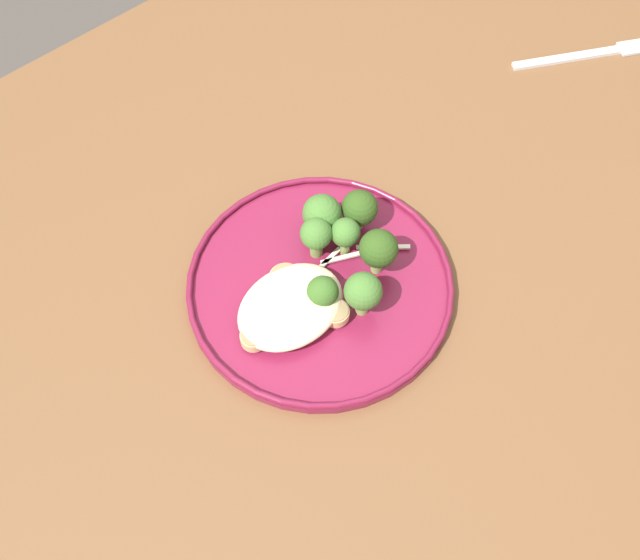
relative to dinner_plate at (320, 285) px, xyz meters
name	(u,v)px	position (x,y,z in m)	size (l,w,h in m)	color
ground	(324,470)	(-0.02, -0.02, -0.75)	(6.00, 6.00, 0.00)	#47423D
wooden_dining_table	(327,303)	(-0.02, -0.02, -0.09)	(1.40, 1.00, 0.74)	brown
dinner_plate	(320,285)	(0.00, 0.00, 0.00)	(0.29, 0.29, 0.02)	maroon
noodle_bed	(290,306)	(0.05, 0.01, 0.02)	(0.12, 0.09, 0.03)	beige
seared_scallop_tilted_round	(285,280)	(0.03, -0.02, 0.01)	(0.04, 0.04, 0.02)	#DBB77A
seared_scallop_right_edge	(253,338)	(0.10, 0.01, 0.01)	(0.03, 0.03, 0.01)	#DBB77A
seared_scallop_on_noodles	(336,313)	(0.01, 0.04, 0.01)	(0.03, 0.03, 0.01)	#DBB77A
seared_scallop_front_small	(278,331)	(0.07, 0.02, 0.01)	(0.03, 0.03, 0.02)	#E5C689
broccoli_floret_small_sprig	(379,249)	(-0.06, 0.03, 0.04)	(0.04, 0.04, 0.06)	#89A356
broccoli_floret_beside_noodles	(323,292)	(0.01, 0.02, 0.03)	(0.03, 0.03, 0.04)	#7A994C
broccoli_floret_rear_charred	(363,292)	(-0.01, 0.05, 0.04)	(0.04, 0.04, 0.06)	#89A356
broccoli_floret_split_head	(315,236)	(-0.02, -0.03, 0.04)	(0.04, 0.04, 0.06)	#7A994C
broccoli_floret_right_tilted	(322,214)	(-0.05, -0.05, 0.04)	(0.04, 0.04, 0.06)	#89A356
broccoli_floret_tall_stalk	(360,208)	(-0.08, -0.03, 0.04)	(0.04, 0.04, 0.06)	#7A994C
broccoli_floret_center_pile	(348,236)	(-0.05, -0.01, 0.04)	(0.03, 0.03, 0.05)	#89A356
onion_sliver_long_sliver	(383,247)	(-0.08, 0.01, 0.01)	(0.06, 0.01, 0.00)	silver
onion_sliver_curled_piece	(346,257)	(-0.04, -0.01, 0.01)	(0.06, 0.01, 0.00)	silver
onion_sliver_short_strip	(325,266)	(-0.02, -0.01, 0.01)	(0.06, 0.01, 0.00)	silver
dinner_fork	(585,55)	(-0.50, -0.04, -0.01)	(0.17, 0.10, 0.00)	silver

